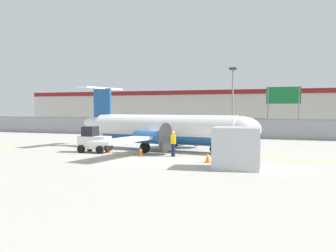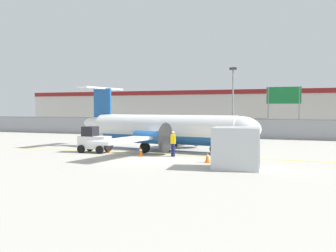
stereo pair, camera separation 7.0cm
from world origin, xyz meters
name	(u,v)px [view 2 (the right image)]	position (x,y,z in m)	size (l,w,h in m)	color
ground_plane	(163,155)	(0.00, 2.00, 0.00)	(140.00, 140.00, 0.01)	#ADA89E
perimeter_fence	(215,127)	(0.00, 18.00, 1.12)	(98.00, 0.10, 2.10)	gray
parking_lot_strip	(234,131)	(0.00, 29.50, 0.06)	(98.00, 17.00, 0.12)	#38383A
background_building	(252,108)	(0.00, 47.99, 3.26)	(91.00, 8.10, 6.50)	beige
commuter_airplane	(167,129)	(-0.70, 4.57, 1.60)	(15.29, 16.06, 4.92)	white
baggage_tug	(94,141)	(-5.18, 1.48, 0.86)	(2.35, 1.41, 1.88)	silver
ground_crew_worker	(173,142)	(0.97, 1.27, 0.95)	(0.48, 0.48, 1.70)	#191E4C
cargo_container	(236,148)	(5.75, -2.36, 1.10)	(2.58, 2.22, 2.20)	#B7BCC1
traffic_cone_near_left	(207,157)	(3.79, -0.65, 0.31)	(0.36, 0.36, 0.64)	orange
traffic_cone_near_right	(141,152)	(-1.09, 0.64, 0.31)	(0.36, 0.36, 0.64)	orange
traffic_cone_far_left	(108,148)	(-4.25, 1.91, 0.31)	(0.36, 0.36, 0.64)	orange
parked_car_0	(141,123)	(-14.79, 31.02, 0.89)	(4.35, 2.34, 1.58)	silver
parked_car_1	(170,124)	(-9.47, 29.96, 0.89)	(4.28, 2.17, 1.58)	#B28C19
parked_car_2	(187,125)	(-5.79, 26.52, 0.89)	(4.35, 2.34, 1.58)	red
parked_car_3	(226,125)	(-1.18, 29.71, 0.89)	(4.30, 2.22, 1.58)	black
parked_car_4	(257,124)	(2.53, 34.25, 0.89)	(4.23, 2.06, 1.58)	#B28C19
parked_car_5	(277,125)	(5.64, 30.11, 0.89)	(4.38, 2.41, 1.58)	black
parked_car_6	(318,127)	(10.65, 26.25, 0.89)	(4.33, 2.28, 1.58)	gray
apron_light_pole	(233,97)	(2.37, 15.42, 4.30)	(0.70, 0.30, 7.27)	slate
highway_sign	(284,100)	(7.00, 20.12, 4.14)	(3.60, 0.14, 5.50)	slate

